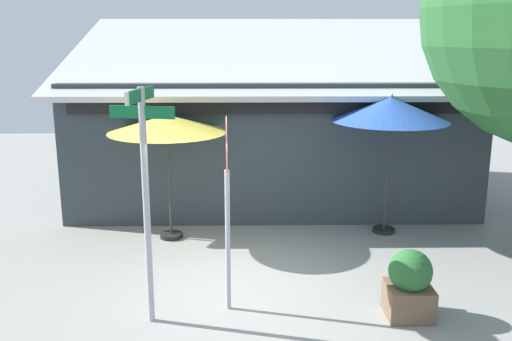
# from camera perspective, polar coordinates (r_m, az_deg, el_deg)

# --- Properties ---
(ground_plane) EXTENTS (28.00, 28.00, 0.10)m
(ground_plane) POSITION_cam_1_polar(r_m,az_deg,el_deg) (9.04, -1.02, -12.06)
(ground_plane) COLOR gray
(cafe_building) EXTENTS (9.20, 5.61, 4.23)m
(cafe_building) POSITION_cam_1_polar(r_m,az_deg,el_deg) (13.84, 1.43, 4.02)
(cafe_building) COLOR #333D42
(cafe_building) RESTS_ON ground
(street_sign_post) EXTENTS (0.85, 0.91, 3.22)m
(street_sign_post) POSITION_cam_1_polar(r_m,az_deg,el_deg) (7.54, -11.05, -1.35)
(street_sign_post) COLOR #A8AAB2
(street_sign_post) RESTS_ON ground
(stop_sign) EXTENTS (0.07, 0.80, 2.79)m
(stop_sign) POSITION_cam_1_polar(r_m,az_deg,el_deg) (7.75, -2.93, -0.63)
(stop_sign) COLOR #A8AAB2
(stop_sign) RESTS_ON ground
(patio_umbrella_mustard_left) EXTENTS (2.22, 2.22, 2.46)m
(patio_umbrella_mustard_left) POSITION_cam_1_polar(r_m,az_deg,el_deg) (10.67, -8.88, 4.52)
(patio_umbrella_mustard_left) COLOR black
(patio_umbrella_mustard_left) RESTS_ON ground
(patio_umbrella_royal_blue_center) EXTENTS (2.23, 2.23, 2.76)m
(patio_umbrella_royal_blue_center) POSITION_cam_1_polar(r_m,az_deg,el_deg) (11.11, 13.32, 5.91)
(patio_umbrella_royal_blue_center) COLOR black
(patio_umbrella_royal_blue_center) RESTS_ON ground
(sidewalk_planter) EXTENTS (0.62, 0.62, 0.98)m
(sidewalk_planter) POSITION_cam_1_polar(r_m,az_deg,el_deg) (8.32, 15.14, -10.96)
(sidewalk_planter) COLOR brown
(sidewalk_planter) RESTS_ON ground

